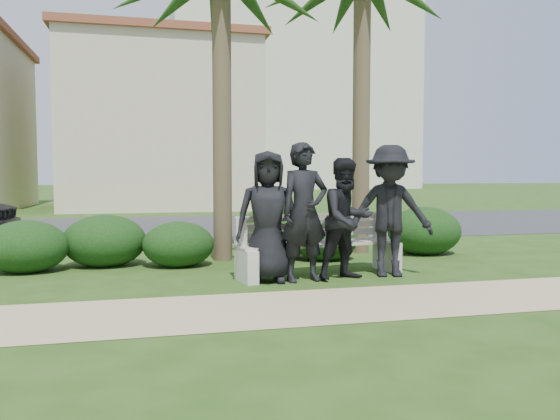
{
  "coord_description": "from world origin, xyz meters",
  "views": [
    {
      "loc": [
        -1.54,
        -7.51,
        1.45
      ],
      "look_at": [
        0.49,
        1.0,
        0.89
      ],
      "focal_mm": 35.0,
      "sensor_mm": 36.0,
      "label": 1
    }
  ],
  "objects_px": {
    "man_b": "(304,212)",
    "man_c": "(347,219)",
    "man_d": "(390,211)",
    "man_a": "(268,216)",
    "park_bench": "(320,249)"
  },
  "relations": [
    {
      "from": "man_b",
      "to": "park_bench",
      "type": "bearing_deg",
      "value": 37.48
    },
    {
      "from": "man_a",
      "to": "man_b",
      "type": "bearing_deg",
      "value": -1.85
    },
    {
      "from": "man_c",
      "to": "man_d",
      "type": "bearing_deg",
      "value": -8.66
    },
    {
      "from": "man_b",
      "to": "man_d",
      "type": "distance_m",
      "value": 1.29
    },
    {
      "from": "park_bench",
      "to": "man_c",
      "type": "bearing_deg",
      "value": -63.73
    },
    {
      "from": "park_bench",
      "to": "man_b",
      "type": "distance_m",
      "value": 0.75
    },
    {
      "from": "man_a",
      "to": "man_b",
      "type": "xyz_separation_m",
      "value": [
        0.49,
        -0.09,
        0.06
      ]
    },
    {
      "from": "man_c",
      "to": "man_a",
      "type": "bearing_deg",
      "value": 159.79
    },
    {
      "from": "park_bench",
      "to": "man_a",
      "type": "xyz_separation_m",
      "value": [
        -0.83,
        -0.28,
        0.51
      ]
    },
    {
      "from": "man_b",
      "to": "man_d",
      "type": "bearing_deg",
      "value": -6.64
    },
    {
      "from": "man_c",
      "to": "man_b",
      "type": "bearing_deg",
      "value": 164.33
    },
    {
      "from": "man_b",
      "to": "man_c",
      "type": "xyz_separation_m",
      "value": [
        0.61,
        -0.01,
        -0.1
      ]
    },
    {
      "from": "man_b",
      "to": "man_c",
      "type": "distance_m",
      "value": 0.62
    },
    {
      "from": "man_d",
      "to": "man_a",
      "type": "bearing_deg",
      "value": -168.06
    },
    {
      "from": "man_a",
      "to": "man_d",
      "type": "height_order",
      "value": "man_d"
    }
  ]
}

